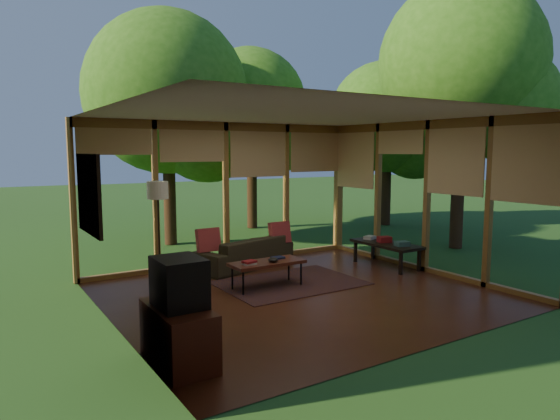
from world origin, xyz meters
TOP-DOWN VIEW (x-y plane):
  - floor at (0.00, 0.00)m, footprint 5.50×5.50m
  - ceiling at (0.00, 0.00)m, footprint 5.50×5.50m
  - wall_left at (-2.75, 0.00)m, footprint 0.04×5.00m
  - wall_front at (0.00, -2.50)m, footprint 5.50×0.04m
  - window_wall_back at (0.00, 2.50)m, footprint 5.50×0.12m
  - window_wall_right at (2.75, 0.00)m, footprint 0.12×5.00m
  - exterior_lawn at (8.00, 8.00)m, footprint 40.00×40.00m
  - tree_nw at (-0.22, 5.05)m, footprint 3.68×3.68m
  - tree_ne at (2.61, 6.25)m, footprint 3.15×3.15m
  - tree_se at (4.96, 1.13)m, footprint 3.50×3.50m
  - tree_far at (6.08, 4.57)m, footprint 3.16×3.16m
  - rug at (0.21, 0.60)m, footprint 2.26×1.60m
  - sofa at (0.12, 2.00)m, footprint 2.06×1.23m
  - pillow_left at (-0.63, 1.95)m, footprint 0.42×0.22m
  - pillow_right at (0.87, 1.95)m, footprint 0.42×0.22m
  - ct_book_lower at (-0.58, 0.53)m, footprint 0.20×0.16m
  - ct_book_upper at (-0.58, 0.53)m, footprint 0.22×0.18m
  - ct_book_side at (0.02, 0.66)m, footprint 0.20×0.15m
  - ct_bowl at (-0.18, 0.48)m, footprint 0.16×0.16m
  - media_cabinet at (-2.47, -1.38)m, footprint 0.50×1.00m
  - television at (-2.45, -1.38)m, footprint 0.45×0.55m
  - console_book_a at (2.40, 0.23)m, footprint 0.27×0.23m
  - console_book_b at (2.40, 0.68)m, footprint 0.28×0.24m
  - console_book_c at (2.40, 1.08)m, footprint 0.27×0.23m
  - floor_lamp at (-1.44, 2.21)m, footprint 0.36×0.36m
  - coffee_table at (-0.23, 0.58)m, footprint 1.20×0.50m
  - side_console at (2.40, 0.63)m, footprint 0.60×1.40m
  - wall_painting at (-2.71, 1.40)m, footprint 0.06×1.35m

SIDE VIEW (x-z plane):
  - exterior_lawn at x=8.00m, z-range -0.01..-0.01m
  - floor at x=0.00m, z-range 0.00..0.00m
  - rug at x=0.21m, z-range 0.00..0.01m
  - sofa at x=0.12m, z-range 0.00..0.56m
  - media_cabinet at x=-2.47m, z-range 0.00..0.60m
  - coffee_table at x=-0.23m, z-range 0.18..0.60m
  - side_console at x=2.40m, z-range 0.18..0.64m
  - ct_book_lower at x=-0.58m, z-range 0.42..0.45m
  - ct_book_side at x=0.02m, z-range 0.42..0.45m
  - ct_bowl at x=-0.18m, z-range 0.42..0.50m
  - ct_book_upper at x=-0.58m, z-range 0.45..0.49m
  - console_book_c at x=2.40m, z-range 0.45..0.52m
  - console_book_a at x=2.40m, z-range 0.46..0.54m
  - console_book_b at x=2.40m, z-range 0.45..0.56m
  - pillow_right at x=0.87m, z-range 0.37..0.81m
  - pillow_left at x=-0.63m, z-range 0.37..0.81m
  - television at x=-2.45m, z-range 0.60..1.10m
  - wall_left at x=-2.75m, z-range 0.00..2.70m
  - wall_front at x=0.00m, z-range 0.00..2.70m
  - window_wall_back at x=0.00m, z-range 0.00..2.70m
  - window_wall_right at x=2.75m, z-range 0.00..2.70m
  - floor_lamp at x=-1.44m, z-range 0.58..2.23m
  - wall_painting at x=-2.71m, z-range 0.98..2.12m
  - ceiling at x=0.00m, z-range 2.70..2.70m
  - tree_far at x=6.08m, z-range 0.76..5.46m
  - tree_ne at x=2.61m, z-range 0.91..5.90m
  - tree_nw at x=-0.22m, z-range 0.81..6.12m
  - tree_se at x=4.96m, z-range 1.14..6.95m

